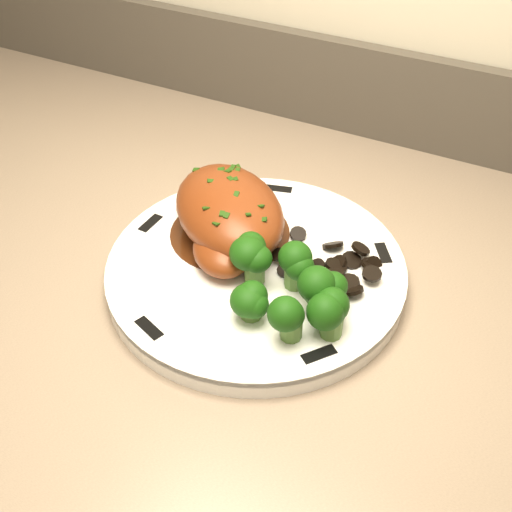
% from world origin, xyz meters
% --- Properties ---
extents(plate, '(0.39, 0.39, 0.02)m').
position_xyz_m(plate, '(-0.11, 1.67, 0.85)').
color(plate, white).
rests_on(plate, counter).
extents(rim_accent_0, '(0.03, 0.03, 0.00)m').
position_xyz_m(rim_accent_0, '(-0.00, 1.74, 0.86)').
color(rim_accent_0, black).
rests_on(rim_accent_0, plate).
extents(rim_accent_1, '(0.03, 0.02, 0.00)m').
position_xyz_m(rim_accent_1, '(-0.14, 1.79, 0.86)').
color(rim_accent_1, black).
rests_on(rim_accent_1, plate).
extents(rim_accent_2, '(0.01, 0.03, 0.00)m').
position_xyz_m(rim_accent_2, '(-0.24, 1.67, 0.86)').
color(rim_accent_2, black).
rests_on(rim_accent_2, plate).
extents(rim_accent_3, '(0.03, 0.02, 0.00)m').
position_xyz_m(rim_accent_3, '(-0.15, 1.55, 0.86)').
color(rim_accent_3, black).
rests_on(rim_accent_3, plate).
extents(rim_accent_4, '(0.03, 0.03, 0.00)m').
position_xyz_m(rim_accent_4, '(-0.01, 1.59, 0.86)').
color(rim_accent_4, black).
rests_on(rim_accent_4, plate).
extents(gravy_pool, '(0.12, 0.12, 0.00)m').
position_xyz_m(gravy_pool, '(-0.15, 1.70, 0.86)').
color(gravy_pool, '#3D1C0B').
rests_on(gravy_pool, plate).
extents(chicken_breast, '(0.18, 0.18, 0.06)m').
position_xyz_m(chicken_breast, '(-0.15, 1.69, 0.89)').
color(chicken_breast, brown).
rests_on(chicken_breast, plate).
extents(mushroom_pile, '(0.09, 0.07, 0.02)m').
position_xyz_m(mushroom_pile, '(-0.04, 1.69, 0.87)').
color(mushroom_pile, black).
rests_on(mushroom_pile, plate).
extents(broccoli_florets, '(0.12, 0.09, 0.05)m').
position_xyz_m(broccoli_florets, '(-0.05, 1.63, 0.89)').
color(broccoli_florets, '#537B34').
rests_on(broccoli_florets, plate).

